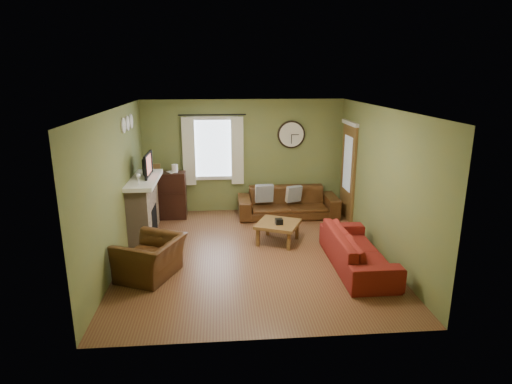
{
  "coord_description": "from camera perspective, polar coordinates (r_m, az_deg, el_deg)",
  "views": [
    {
      "loc": [
        -0.54,
        -7.16,
        3.17
      ],
      "look_at": [
        0.1,
        0.4,
        1.05
      ],
      "focal_mm": 30.0,
      "sensor_mm": 36.0,
      "label": 1
    }
  ],
  "objects": [
    {
      "name": "ceiling",
      "position": [
        7.2,
        -0.53,
        11.07
      ],
      "size": [
        4.6,
        5.2,
        0.0
      ],
      "primitive_type": "cube",
      "color": "white",
      "rests_on": "ground"
    },
    {
      "name": "coffee_table",
      "position": [
        8.29,
        2.94,
        -5.4
      ],
      "size": [
        1.0,
        1.0,
        0.4
      ],
      "primitive_type": null,
      "rotation": [
        0.0,
        0.0,
        -0.43
      ],
      "color": "brown",
      "rests_on": "floor"
    },
    {
      "name": "medallion_left",
      "position": [
        8.2,
        -17.26,
        8.48
      ],
      "size": [
        0.28,
        0.28,
        0.03
      ],
      "primitive_type": "cylinder",
      "color": "white",
      "rests_on": "wall_left"
    },
    {
      "name": "wine_glass_a",
      "position": [
        8.1,
        -15.45,
        1.6
      ],
      "size": [
        0.07,
        0.07,
        0.21
      ],
      "primitive_type": null,
      "color": "white",
      "rests_on": "mantel"
    },
    {
      "name": "wall_clock",
      "position": [
        9.94,
        4.74,
        7.64
      ],
      "size": [
        0.64,
        0.06,
        0.64
      ],
      "primitive_type": null,
      "color": "white",
      "rests_on": "wall_back"
    },
    {
      "name": "wine_glass_b",
      "position": [
        8.18,
        -15.35,
        1.7
      ],
      "size": [
        0.07,
        0.07,
        0.2
      ],
      "primitive_type": null,
      "color": "white",
      "rests_on": "mantel"
    },
    {
      "name": "firebox",
      "position": [
        8.9,
        -13.46,
        -3.65
      ],
      "size": [
        0.04,
        0.6,
        0.55
      ],
      "primitive_type": "cube",
      "color": "black",
      "rests_on": "fireplace"
    },
    {
      "name": "bookshelf",
      "position": [
        9.76,
        -11.89,
        -0.45
      ],
      "size": [
        0.89,
        0.38,
        1.05
      ],
      "primitive_type": null,
      "color": "black",
      "rests_on": "floor"
    },
    {
      "name": "wall_right",
      "position": [
        7.93,
        16.32,
        1.33
      ],
      "size": [
        0.0,
        5.2,
        2.6
      ],
      "primitive_type": "cube",
      "color": "olive",
      "rests_on": "ground"
    },
    {
      "name": "curtain_rod",
      "position": [
        9.68,
        -5.86,
        10.2
      ],
      "size": [
        0.03,
        0.03,
        1.5
      ],
      "primitive_type": "cylinder",
      "color": "black",
      "rests_on": "wall_back"
    },
    {
      "name": "wall_front",
      "position": [
        4.96,
        1.8,
        -6.56
      ],
      "size": [
        4.6,
        0.0,
        2.6
      ],
      "primitive_type": "cube",
      "color": "olive",
      "rests_on": "ground"
    },
    {
      "name": "sofa_brown",
      "position": [
        9.75,
        4.28,
        -1.38
      ],
      "size": [
        2.25,
        0.88,
        0.66
      ],
      "primitive_type": "imported",
      "color": "#412410",
      "rests_on": "floor"
    },
    {
      "name": "sofa_red",
      "position": [
        7.44,
        13.36,
        -7.51
      ],
      "size": [
        0.81,
        2.08,
        0.61
      ],
      "primitive_type": "imported",
      "rotation": [
        0.0,
        0.0,
        1.57
      ],
      "color": "maroon",
      "rests_on": "floor"
    },
    {
      "name": "floor",
      "position": [
        7.85,
        -0.48,
        -8.21
      ],
      "size": [
        4.6,
        5.2,
        0.0
      ],
      "primitive_type": "cube",
      "color": "brown",
      "rests_on": "ground"
    },
    {
      "name": "tv_screen",
      "position": [
        8.76,
        -14.17,
        3.54
      ],
      "size": [
        0.02,
        0.62,
        0.36
      ],
      "primitive_type": "cube",
      "color": "#994C3F",
      "rests_on": "mantel"
    },
    {
      "name": "mantel",
      "position": [
        8.69,
        -14.85,
        1.57
      ],
      "size": [
        0.58,
        1.6,
        0.08
      ],
      "primitive_type": "cube",
      "color": "white",
      "rests_on": "fireplace"
    },
    {
      "name": "tissue_box",
      "position": [
        8.14,
        3.07,
        -4.32
      ],
      "size": [
        0.15,
        0.15,
        0.1
      ],
      "primitive_type": "cube",
      "rotation": [
        0.0,
        0.0,
        0.08
      ],
      "color": "black",
      "rests_on": "coffee_table"
    },
    {
      "name": "curtain_right",
      "position": [
        9.8,
        -2.5,
        5.49
      ],
      "size": [
        0.28,
        0.04,
        1.55
      ],
      "primitive_type": "cube",
      "color": "silver",
      "rests_on": "wall_back"
    },
    {
      "name": "curtain_left",
      "position": [
        9.82,
        -8.96,
        5.33
      ],
      "size": [
        0.28,
        0.04,
        1.55
      ],
      "primitive_type": "cube",
      "color": "silver",
      "rests_on": "wall_back"
    },
    {
      "name": "window_pane",
      "position": [
        9.88,
        -5.73,
        5.81
      ],
      "size": [
        1.0,
        0.02,
        1.3
      ],
      "primitive_type": null,
      "color": "silver",
      "rests_on": "wall_back"
    },
    {
      "name": "tv",
      "position": [
        8.78,
        -14.66,
        3.17
      ],
      "size": [
        0.08,
        0.6,
        0.35
      ],
      "primitive_type": "imported",
      "rotation": [
        0.0,
        0.0,
        1.57
      ],
      "color": "black",
      "rests_on": "mantel"
    },
    {
      "name": "pillow_left",
      "position": [
        9.63,
        1.11,
        -0.18
      ],
      "size": [
        0.41,
        0.16,
        0.4
      ],
      "primitive_type": "cube",
      "rotation": [
        0.0,
        0.0,
        0.09
      ],
      "color": "gray",
      "rests_on": "sofa_brown"
    },
    {
      "name": "wall_back",
      "position": [
        9.95,
        -1.65,
        4.78
      ],
      "size": [
        4.6,
        0.0,
        2.6
      ],
      "primitive_type": "cube",
      "color": "olive",
      "rests_on": "ground"
    },
    {
      "name": "armchair",
      "position": [
        7.11,
        -13.86,
        -8.51
      ],
      "size": [
        1.19,
        1.25,
        0.64
      ],
      "primitive_type": "imported",
      "rotation": [
        0.0,
        0.0,
        -1.99
      ],
      "color": "#412410",
      "rests_on": "floor"
    },
    {
      "name": "book",
      "position": [
        9.58,
        -11.62,
        1.95
      ],
      "size": [
        0.26,
        0.27,
        0.02
      ],
      "primitive_type": "imported",
      "rotation": [
        0.0,
        0.0,
        0.59
      ],
      "color": "brown",
      "rests_on": "bookshelf"
    },
    {
      "name": "wall_left",
      "position": [
        7.6,
        -18.06,
        0.59
      ],
      "size": [
        0.0,
        5.2,
        2.6
      ],
      "primitive_type": "cube",
      "color": "olive",
      "rests_on": "ground"
    },
    {
      "name": "door",
      "position": [
        9.67,
        12.18,
        2.6
      ],
      "size": [
        0.05,
        0.9,
        2.1
      ],
      "primitive_type": "cube",
      "color": "brown",
      "rests_on": "floor"
    },
    {
      "name": "medallion_right",
      "position": [
        8.88,
        -16.33,
        9.05
      ],
      "size": [
        0.28,
        0.28,
        0.03
      ],
      "primitive_type": "cylinder",
      "color": "white",
      "rests_on": "wall_left"
    },
    {
      "name": "pillow_right",
      "position": [
        9.62,
        5.06,
        -0.26
      ],
      "size": [
        0.38,
        0.23,
        0.36
      ],
      "primitive_type": "cube",
      "rotation": [
        0.0,
        0.0,
        0.37
      ],
      "color": "gray",
      "rests_on": "sofa_brown"
    },
    {
      "name": "medallion_mid",
      "position": [
        8.54,
        -16.77,
        8.78
      ],
      "size": [
        0.28,
        0.28,
        0.03
      ],
      "primitive_type": "cylinder",
      "color": "white",
      "rests_on": "wall_left"
    },
    {
      "name": "fireplace",
      "position": [
        8.85,
        -14.78,
        -2.14
      ],
      "size": [
        0.4,
        1.4,
        1.1
      ],
      "primitive_type": "cube",
      "color": "tan",
      "rests_on": "floor"
    }
  ]
}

